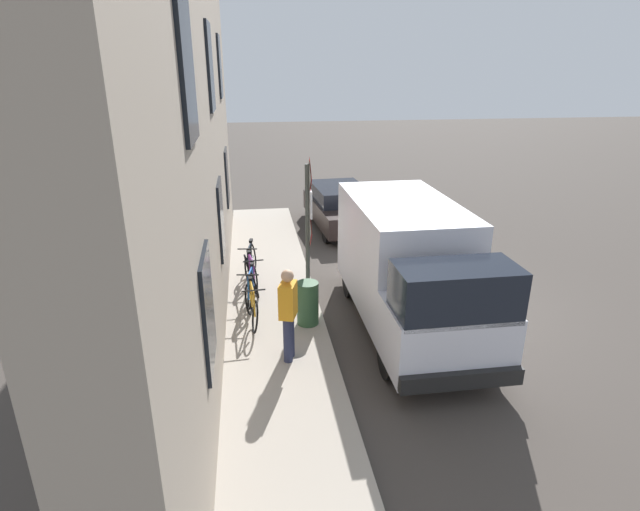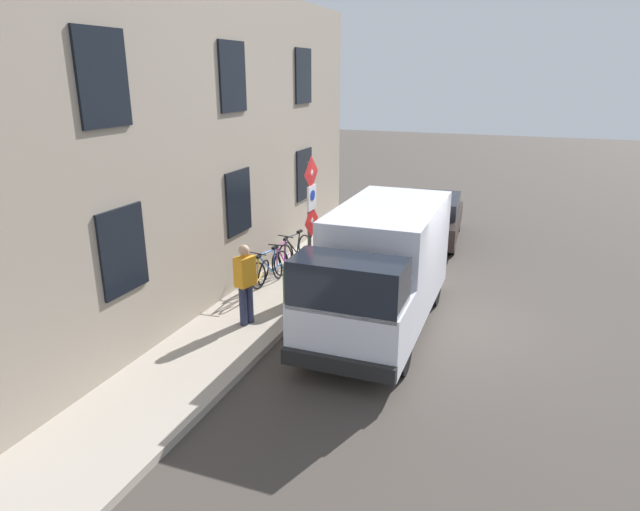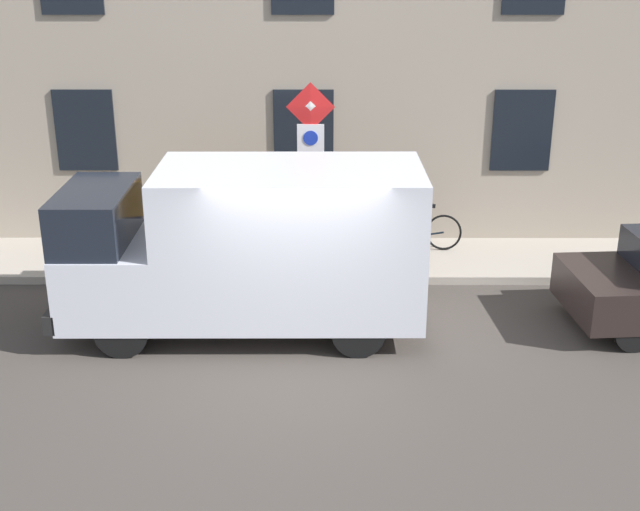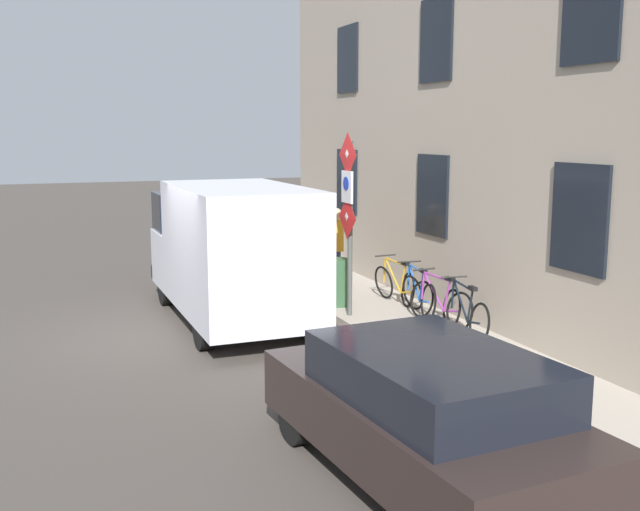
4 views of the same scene
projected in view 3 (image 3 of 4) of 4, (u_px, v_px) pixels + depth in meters
name	position (u px, v px, depth m)	size (l,w,h in m)	color
ground_plane	(298.00, 362.00, 11.65)	(80.00, 80.00, 0.00)	#413A35
sidewalk_slab	(303.00, 260.00, 15.17)	(2.01, 16.61, 0.14)	#A69B8D
building_facade	(304.00, 58.00, 15.21)	(0.75, 14.61, 7.01)	#A19281
sign_post_stacked	(311.00, 158.00, 13.67)	(0.15, 0.56, 3.14)	#474C47
delivery_van	(250.00, 246.00, 12.19)	(2.03, 5.34, 2.50)	silver
bicycle_black	(415.00, 229.00, 15.43)	(0.47, 1.71, 0.89)	black
bicycle_purple	(372.00, 229.00, 15.43)	(0.49, 1.72, 0.89)	black
bicycle_blue	(329.00, 229.00, 15.44)	(0.47, 1.71, 0.89)	black
bicycle_orange	(286.00, 229.00, 15.44)	(0.46, 1.72, 0.89)	black
pedestrian	(195.00, 210.00, 14.66)	(0.37, 0.46, 1.72)	#262B47
litter_bin	(266.00, 245.00, 14.37)	(0.44, 0.44, 0.90)	#2D5133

